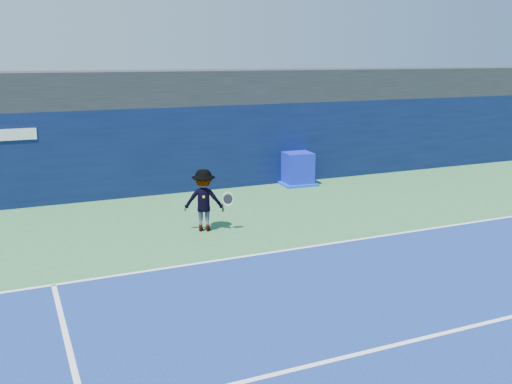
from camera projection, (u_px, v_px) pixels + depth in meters
ground at (333, 300)px, 11.26m from camera, size 80.00×80.00×0.00m
baseline at (269, 253)px, 13.93m from camera, size 24.00×0.10×0.01m
service_line at (396, 345)px, 9.48m from camera, size 24.00×0.10×0.01m
stadium_band at (170, 87)px, 20.67m from camera, size 36.00×3.00×1.20m
back_wall_assembly at (180, 148)px, 20.26m from camera, size 36.00×1.03×3.00m
equipment_cart at (297, 170)px, 21.35m from camera, size 1.35×1.35×1.21m
tennis_player at (204, 200)px, 15.58m from camera, size 1.38×1.02×1.71m
tennis_ball at (204, 197)px, 15.21m from camera, size 0.07×0.07×0.07m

